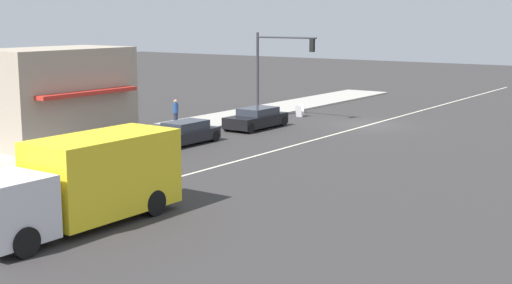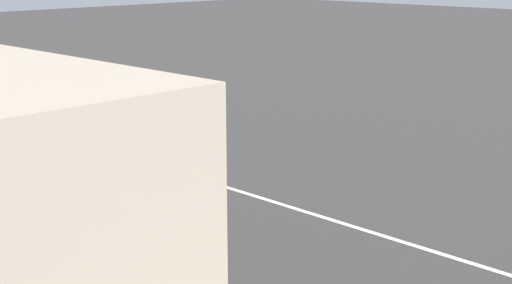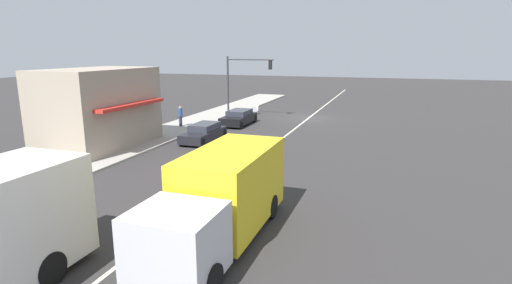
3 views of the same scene
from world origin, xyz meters
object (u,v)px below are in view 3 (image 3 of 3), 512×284
at_px(traffic_signal_main, 242,76).
at_px(suv_black, 239,118).
at_px(pedestrian, 180,116).
at_px(sedan_dark, 204,133).
at_px(delivery_truck, 222,197).
at_px(warning_aframe_sign, 255,110).

bearing_deg(traffic_signal_main, suv_black, 106.59).
xyz_separation_m(pedestrian, sedan_dark, (-4.07, 3.98, -0.39)).
relative_size(traffic_signal_main, delivery_truck, 0.75).
height_order(warning_aframe_sign, delivery_truck, delivery_truck).
bearing_deg(delivery_truck, pedestrian, -56.84).
bearing_deg(warning_aframe_sign, delivery_truck, 106.56).
xyz_separation_m(warning_aframe_sign, delivery_truck, (-7.70, 25.90, 1.04)).
xyz_separation_m(pedestrian, warning_aframe_sign, (-3.57, -8.64, -0.56)).
distance_m(traffic_signal_main, sedan_dark, 11.09).
relative_size(pedestrian, warning_aframe_sign, 1.97).
bearing_deg(delivery_truck, traffic_signal_main, -70.73).
bearing_deg(suv_black, traffic_signal_main, -73.41).
height_order(warning_aframe_sign, suv_black, suv_black).
xyz_separation_m(sedan_dark, suv_black, (-0.00, -6.76, 0.02)).
bearing_deg(warning_aframe_sign, traffic_signal_main, 73.42).
xyz_separation_m(traffic_signal_main, suv_black, (-1.12, 3.78, -3.28)).
bearing_deg(sedan_dark, pedestrian, -44.32).
relative_size(delivery_truck, suv_black, 1.70).
height_order(pedestrian, sedan_dark, pedestrian).
bearing_deg(warning_aframe_sign, sedan_dark, 92.28).
relative_size(pedestrian, delivery_truck, 0.22).
bearing_deg(delivery_truck, suv_black, -70.23).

